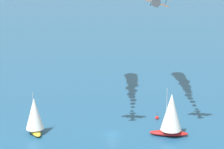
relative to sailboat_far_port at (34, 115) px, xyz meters
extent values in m
plane|color=#1E517A|center=(-19.71, 6.85, -5.19)|extent=(2000.00, 2000.00, 0.00)
ellipsoid|color=gold|center=(0.04, -0.39, -4.57)|extent=(3.35, 9.01, 1.23)
cylinder|color=#B2B2B7|center=(0.11, -1.04, 1.11)|extent=(0.14, 0.14, 10.13)
cone|color=white|center=(-0.01, 0.05, 0.60)|extent=(5.31, 5.31, 8.61)
ellipsoid|color=#B21E1E|center=(-33.78, 12.54, -4.47)|extent=(10.50, 6.95, 1.43)
cylinder|color=#B2B2B7|center=(-33.08, 12.21, 2.14)|extent=(0.14, 0.14, 11.79)
cone|color=white|center=(-34.24, 12.76, 1.55)|extent=(7.50, 7.50, 10.02)
sphere|color=red|center=(-36.17, -0.58, -4.80)|extent=(1.10, 1.10, 1.10)
cylinder|color=black|center=(-36.17, -0.58, -3.75)|extent=(0.08, 0.08, 1.00)
cylinder|color=orange|center=(-29.83, 10.56, 30.32)|extent=(3.24, 6.39, 1.11)
cylinder|color=black|center=(-28.84, 13.28, 30.32)|extent=(1.38, 0.99, 1.24)
cylinder|color=#4C4C51|center=(-28.69, 13.67, 30.32)|extent=(2.68, 1.02, 2.84)
cube|color=orange|center=(-29.66, 10.81, 30.06)|extent=(6.98, 3.61, 2.08)
cylinder|color=black|center=(-32.15, 11.72, 30.15)|extent=(0.54, 0.28, 1.59)
cylinder|color=black|center=(-30.68, 11.19, 30.59)|extent=(0.54, 0.28, 1.59)
cube|color=orange|center=(-30.81, 7.88, 30.32)|extent=(2.59, 1.68, 0.76)
cylinder|color=black|center=(-30.11, 11.51, 29.11)|extent=(0.47, 0.66, 0.61)
cylinder|color=black|center=(-28.49, 10.92, 29.60)|extent=(0.47, 0.66, 0.61)
ellipsoid|color=white|center=(-31.89, 5.83, 29.98)|extent=(1.83, 2.15, 1.17)
ellipsoid|color=white|center=(-33.04, 2.11, 30.07)|extent=(2.38, 2.79, 1.53)
camera|label=1|loc=(13.94, 110.34, 37.83)|focal=68.88mm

